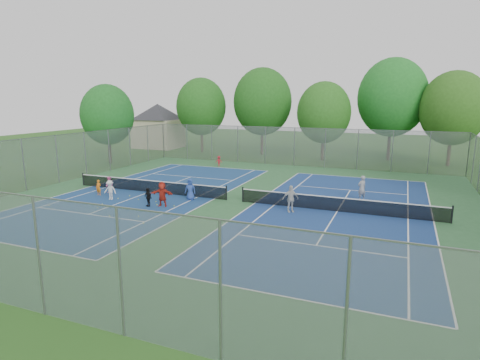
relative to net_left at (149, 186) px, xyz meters
name	(u,v)px	position (x,y,z in m)	size (l,w,h in m)	color
ground	(235,201)	(7.00, 0.00, -0.46)	(120.00, 120.00, 0.00)	#25541A
court_pad	(235,201)	(7.00, 0.00, -0.45)	(32.00, 32.00, 0.01)	#2D5F35
court_left	(149,192)	(0.00, 0.00, -0.44)	(10.97, 23.77, 0.01)	navy
court_right	(337,211)	(14.00, 0.00, -0.44)	(10.97, 23.77, 0.01)	navy
net_left	(149,186)	(0.00, 0.00, 0.00)	(12.87, 0.10, 0.91)	black
net_right	(338,205)	(14.00, 0.00, 0.00)	(12.87, 0.10, 0.91)	black
fence_north	(294,147)	(7.00, 16.00, 1.54)	(32.00, 0.10, 4.00)	gray
fence_south	(39,257)	(7.00, -16.00, 1.54)	(32.00, 0.10, 4.00)	gray
fence_west	(57,159)	(-9.00, 0.00, 1.54)	(32.00, 0.10, 4.00)	gray
house	(158,118)	(-15.00, 24.00, 3.76)	(11.03, 11.03, 7.30)	#B7A88C
tree_nw	(201,107)	(-7.00, 22.00, 5.44)	(6.40, 6.40, 9.58)	#443326
tree_nl	(262,102)	(1.00, 23.00, 6.09)	(7.20, 7.20, 10.69)	#443326
tree_nc	(324,113)	(9.00, 21.00, 4.94)	(6.00, 6.00, 8.85)	#443326
tree_nr	(392,98)	(16.00, 24.00, 6.59)	(7.60, 7.60, 11.42)	#443326
tree_ne	(454,108)	(22.00, 22.00, 5.51)	(6.60, 6.60, 9.77)	#443326
tree_side_w	(107,115)	(-12.00, 10.00, 4.79)	(5.60, 5.60, 8.47)	#443326
ball_crate	(163,190)	(0.98, 0.32, -0.30)	(0.37, 0.37, 0.32)	#184FB5
ball_hopper	(163,188)	(0.71, 0.73, -0.20)	(0.26, 0.26, 0.50)	#227F29
student_a	(99,188)	(-2.84, -2.23, 0.12)	(0.42, 0.28, 1.15)	orange
student_b	(110,185)	(-2.56, -1.36, 0.17)	(0.61, 0.47, 1.25)	#E4589A
student_c	(110,190)	(-1.20, -2.93, 0.24)	(0.90, 0.51, 1.39)	silver
student_d	(148,197)	(2.30, -3.44, 0.17)	(0.74, 0.31, 1.26)	black
student_e	(190,189)	(4.02, -0.89, 0.30)	(0.74, 0.48, 1.51)	#284593
student_f	(162,194)	(3.17, -3.08, 0.37)	(1.54, 0.49, 1.66)	#B02619
child_far_baseline	(219,161)	(-0.14, 12.67, 0.09)	(0.70, 0.40, 1.09)	#AA1823
instructor	(362,188)	(15.09, 3.50, 0.43)	(0.64, 0.42, 1.76)	gray
teen_court_b	(290,199)	(11.28, -1.18, 0.39)	(1.00, 0.41, 1.70)	beige
tennis_ball_0	(118,199)	(-0.82, -2.61, -0.42)	(0.07, 0.07, 0.07)	#C5D832
tennis_ball_1	(102,204)	(-0.77, -4.27, -0.42)	(0.07, 0.07, 0.07)	#D8EA36
tennis_ball_2	(174,206)	(3.90, -2.85, -0.42)	(0.07, 0.07, 0.07)	gold
tennis_ball_3	(98,208)	(-0.42, -5.13, -0.42)	(0.07, 0.07, 0.07)	#A9C42D
tennis_ball_4	(49,206)	(-3.82, -5.86, -0.42)	(0.07, 0.07, 0.07)	#C5D531
tennis_ball_5	(156,202)	(2.15, -2.35, -0.42)	(0.07, 0.07, 0.07)	yellow
tennis_ball_6	(157,205)	(2.70, -3.05, -0.42)	(0.07, 0.07, 0.07)	#E2F138
tennis_ball_7	(144,223)	(4.25, -6.70, -0.42)	(0.07, 0.07, 0.07)	#D5E535
tennis_ball_8	(138,200)	(0.68, -2.30, -0.42)	(0.07, 0.07, 0.07)	#A9C12C
tennis_ball_9	(110,216)	(1.53, -6.31, -0.42)	(0.07, 0.07, 0.07)	#C2DD33
tennis_ball_10	(130,196)	(-0.56, -1.65, -0.42)	(0.07, 0.07, 0.07)	#D4E936
tennis_ball_11	(139,216)	(3.17, -5.67, -0.42)	(0.07, 0.07, 0.07)	#B7CE30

